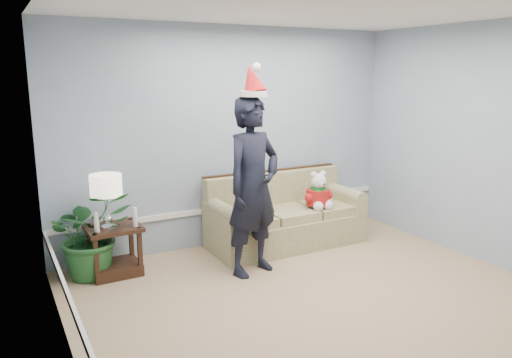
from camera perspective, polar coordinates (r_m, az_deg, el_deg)
The scene contains 10 objects.
room_shell at distance 4.14m, azimuth 12.18°, elevation 0.78°, with size 4.54×5.04×2.74m.
wainscot_trim at distance 4.81m, azimuth -8.71°, elevation -8.63°, with size 4.49×4.99×0.06m.
sofa at distance 6.34m, azimuth 3.17°, elevation -4.59°, with size 1.93×0.83×0.90m.
side_table at distance 5.63m, azimuth -15.82°, elevation -8.43°, with size 0.57×0.48×0.54m.
table_lamp at distance 5.34m, azimuth -16.77°, elevation -0.93°, with size 0.32×0.32×0.58m.
candle_pair at distance 5.38m, azimuth -15.69°, elevation -4.58°, with size 0.45×0.05×0.21m.
houseplant at distance 5.58m, azimuth -18.34°, elevation -5.97°, with size 0.85×0.73×0.94m, color #205827.
man at distance 5.28m, azimuth -0.33°, elevation -0.89°, with size 0.70×0.46×1.91m, color black.
santa_hat at distance 5.15m, azimuth -0.44°, elevation 11.04°, with size 0.40×0.42×0.35m.
teddy_bear at distance 6.27m, azimuth 7.13°, elevation -1.78°, with size 0.29×0.33×0.48m.
Camera 1 is at (-2.65, -3.08, 2.15)m, focal length 35.00 mm.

